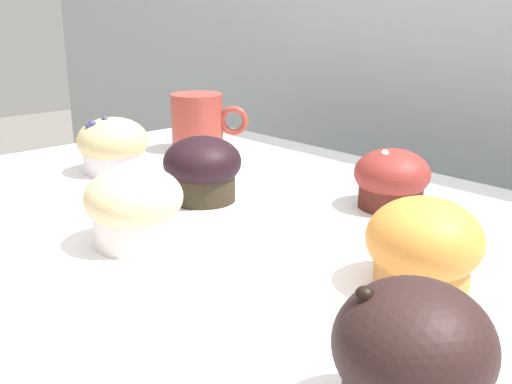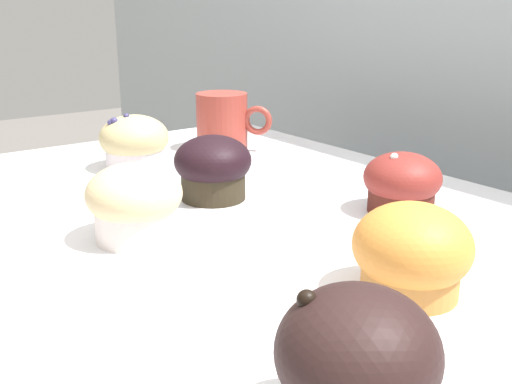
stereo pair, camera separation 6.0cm
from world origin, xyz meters
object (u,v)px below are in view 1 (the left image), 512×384
at_px(muffin_front_center, 203,169).
at_px(muffin_back_center, 113,146).
at_px(muffin_front_left, 134,206).
at_px(muffin_front_right, 427,245).
at_px(coffee_cup, 198,121).
at_px(muffin_back_right, 412,359).
at_px(muffin_back_left, 392,179).

xyz_separation_m(muffin_front_center, muffin_back_center, (-0.19, -0.01, -0.00)).
bearing_deg(muffin_front_center, muffin_back_center, -175.95).
relative_size(muffin_front_center, muffin_front_left, 0.97).
xyz_separation_m(muffin_front_left, muffin_front_right, (0.24, 0.13, -0.00)).
xyz_separation_m(muffin_front_left, coffee_cup, (-0.27, 0.29, 0.01)).
relative_size(muffin_front_left, muffin_back_center, 0.97).
xyz_separation_m(muffin_back_right, muffin_front_right, (-0.09, 0.16, -0.01)).
xyz_separation_m(muffin_front_left, muffin_back_center, (-0.25, 0.12, -0.00)).
bearing_deg(coffee_cup, muffin_front_left, -46.21).
distance_m(muffin_front_left, coffee_cup, 0.40).
distance_m(muffin_back_center, coffee_cup, 0.17).
height_order(muffin_front_center, coffee_cup, coffee_cup).
bearing_deg(coffee_cup, muffin_back_right, -27.59).
height_order(muffin_back_left, muffin_back_right, muffin_back_right).
relative_size(muffin_front_right, coffee_cup, 0.88).
relative_size(muffin_back_left, coffee_cup, 0.80).
xyz_separation_m(muffin_front_center, muffin_front_left, (0.06, -0.13, -0.00)).
distance_m(muffin_front_center, muffin_back_right, 0.43).
bearing_deg(muffin_front_left, muffin_back_right, -5.40).
relative_size(muffin_front_right, muffin_back_center, 0.98).
bearing_deg(coffee_cup, muffin_front_center, -36.18).
height_order(muffin_front_right, muffin_back_center, muffin_back_center).
bearing_deg(muffin_back_left, muffin_front_center, -139.25).
height_order(muffin_back_right, muffin_front_right, muffin_back_right).
distance_m(muffin_front_center, muffin_front_left, 0.15).
bearing_deg(muffin_front_right, coffee_cup, 163.17).
distance_m(muffin_front_center, muffin_back_center, 0.19).
height_order(muffin_front_center, muffin_front_right, muffin_front_center).
height_order(muffin_front_right, coffee_cup, coffee_cup).
height_order(muffin_front_center, muffin_front_left, same).
height_order(muffin_back_right, muffin_back_center, muffin_back_right).
distance_m(muffin_back_right, muffin_front_right, 0.19).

